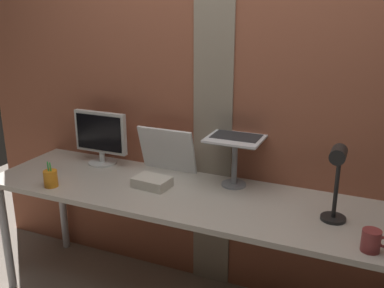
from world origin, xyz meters
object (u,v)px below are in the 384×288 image
(laptop, at_px, (240,125))
(coffee_mug, at_px, (372,241))
(monitor, at_px, (101,136))
(whiteboard_panel, at_px, (167,150))
(desk_lamp, at_px, (337,176))
(pen_cup, at_px, (51,178))

(laptop, bearing_deg, coffee_mug, -34.39)
(monitor, xyz_separation_m, whiteboard_panel, (0.45, 0.04, -0.05))
(whiteboard_panel, xyz_separation_m, desk_lamp, (1.01, -0.30, 0.11))
(desk_lamp, xyz_separation_m, pen_cup, (-1.51, -0.17, -0.20))
(desk_lamp, relative_size, coffee_mug, 3.36)
(coffee_mug, bearing_deg, monitor, 165.35)
(monitor, distance_m, laptop, 0.91)
(monitor, xyz_separation_m, laptop, (0.89, 0.08, 0.15))
(pen_cup, bearing_deg, whiteboard_panel, 43.41)
(pen_cup, bearing_deg, monitor, 83.56)
(whiteboard_panel, distance_m, coffee_mug, 1.28)
(laptop, xyz_separation_m, coffee_mug, (0.74, -0.51, -0.29))
(laptop, xyz_separation_m, whiteboard_panel, (-0.44, -0.04, -0.19))
(monitor, distance_m, pen_cup, 0.45)
(whiteboard_panel, bearing_deg, monitor, -174.56)
(monitor, bearing_deg, whiteboard_panel, 5.44)
(desk_lamp, distance_m, coffee_mug, 0.32)
(whiteboard_panel, height_order, desk_lamp, desk_lamp)
(monitor, relative_size, laptop, 1.05)
(laptop, height_order, desk_lamp, laptop)
(laptop, height_order, whiteboard_panel, laptop)
(laptop, distance_m, pen_cup, 1.11)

